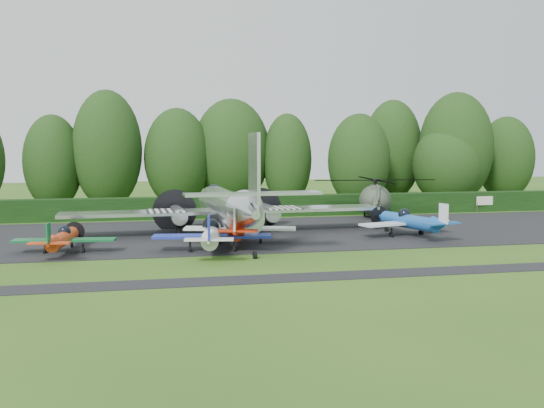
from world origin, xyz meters
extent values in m
plane|color=#2C4E16|center=(0.00, 0.00, 0.00)|extent=(160.00, 160.00, 0.00)
cube|color=black|center=(0.00, 10.00, 0.00)|extent=(70.00, 18.00, 0.01)
cube|color=black|center=(0.00, -6.00, 0.00)|extent=(70.00, 2.00, 0.00)
cube|color=black|center=(0.00, 21.00, 0.00)|extent=(90.00, 1.60, 2.00)
cylinder|color=silver|center=(0.60, 9.12, 2.13)|extent=(2.58, 13.45, 2.58)
cone|color=silver|center=(0.60, 16.65, 2.13)|extent=(2.58, 1.68, 2.58)
cone|color=silver|center=(0.60, 1.05, 2.69)|extent=(2.58, 3.36, 2.58)
sphere|color=black|center=(0.60, 15.57, 2.69)|extent=(1.68, 1.68, 1.68)
cube|color=silver|center=(0.60, 10.24, 1.79)|extent=(24.65, 2.69, 0.25)
cube|color=white|center=(-3.88, 10.24, 1.93)|extent=(2.91, 2.80, 0.06)
cube|color=white|center=(5.08, 10.24, 1.93)|extent=(2.91, 2.80, 0.06)
cylinder|color=silver|center=(-2.99, 10.91, 1.51)|extent=(1.23, 3.59, 1.23)
cylinder|color=silver|center=(4.18, 10.91, 1.51)|extent=(1.23, 3.59, 1.23)
cylinder|color=black|center=(-2.99, 13.43, 1.51)|extent=(3.59, 0.03, 3.59)
cylinder|color=black|center=(4.18, 13.43, 1.51)|extent=(3.59, 0.03, 3.59)
cube|color=silver|center=(0.60, 0.15, 3.92)|extent=(8.40, 1.57, 0.16)
cube|color=silver|center=(0.60, -0.18, 5.49)|extent=(0.20, 2.47, 4.26)
cylinder|color=black|center=(-2.99, 10.46, 0.28)|extent=(0.28, 1.01, 1.01)
cylinder|color=black|center=(4.18, 10.46, 0.28)|extent=(0.28, 1.01, 1.01)
cylinder|color=black|center=(0.60, -0.29, 0.20)|extent=(0.20, 0.49, 0.49)
cylinder|color=#BE3411|center=(-10.58, 3.43, 1.00)|extent=(0.87, 5.01, 0.87)
sphere|color=black|center=(-10.58, 3.98, 1.41)|extent=(0.76, 0.76, 0.76)
cube|color=#0D5C2A|center=(-10.58, 3.89, 0.86)|extent=(6.37, 1.18, 0.13)
cube|color=#BE3411|center=(-10.58, 0.43, 1.23)|extent=(2.37, 0.64, 0.09)
cube|color=#0D5C2A|center=(-10.58, 0.34, 1.82)|extent=(0.09, 0.73, 1.18)
cylinder|color=black|center=(-10.58, 6.67, 1.00)|extent=(1.37, 0.02, 1.37)
cylinder|color=black|center=(-11.77, 3.71, 0.16)|extent=(0.13, 0.40, 0.40)
cylinder|color=black|center=(-9.40, 3.71, 0.16)|extent=(0.13, 0.40, 0.40)
cylinder|color=black|center=(-10.58, 5.80, 0.15)|extent=(0.11, 0.36, 0.36)
cylinder|color=silver|center=(-1.34, 2.00, 1.19)|extent=(1.04, 5.97, 1.04)
sphere|color=black|center=(-1.34, 2.65, 1.68)|extent=(0.91, 0.91, 0.91)
cube|color=#1B2AA7|center=(-1.34, 2.54, 1.03)|extent=(7.60, 1.41, 0.15)
cube|color=silver|center=(-1.34, -1.58, 1.47)|extent=(2.82, 0.76, 0.11)
cube|color=#1B2AA7|center=(-1.34, -1.69, 2.17)|extent=(0.11, 0.87, 1.41)
cylinder|color=black|center=(-1.34, 5.85, 1.19)|extent=(1.63, 0.02, 1.63)
cylinder|color=black|center=(-2.75, 2.33, 0.20)|extent=(0.15, 0.48, 0.48)
cylinder|color=black|center=(0.07, 2.33, 0.20)|extent=(0.15, 0.48, 0.48)
cylinder|color=black|center=(-1.34, 4.82, 0.17)|extent=(0.13, 0.43, 0.43)
cylinder|color=red|center=(0.88, 4.99, 1.22)|extent=(1.07, 6.12, 1.07)
sphere|color=black|center=(0.88, 5.65, 1.72)|extent=(0.93, 0.93, 0.93)
cube|color=silver|center=(0.88, 5.54, 1.06)|extent=(7.78, 1.45, 0.16)
cube|color=red|center=(0.88, 1.32, 1.50)|extent=(2.89, 0.78, 0.11)
cube|color=silver|center=(0.88, 1.21, 2.22)|extent=(0.11, 0.89, 1.45)
cylinder|color=black|center=(0.88, 8.93, 1.22)|extent=(1.67, 0.02, 1.67)
cylinder|color=black|center=(-0.56, 5.32, 0.20)|extent=(0.16, 0.49, 0.49)
cylinder|color=black|center=(2.33, 5.32, 0.20)|extent=(0.16, 0.49, 0.49)
cylinder|color=black|center=(0.88, 7.88, 0.18)|extent=(0.13, 0.44, 0.44)
cylinder|color=#1A519D|center=(13.85, 5.84, 1.18)|extent=(1.03, 5.90, 1.03)
sphere|color=black|center=(13.85, 6.48, 1.66)|extent=(0.90, 0.90, 0.90)
cube|color=silver|center=(13.85, 6.37, 1.02)|extent=(7.51, 1.39, 0.15)
cube|color=#1A519D|center=(13.85, 2.30, 1.45)|extent=(2.79, 0.75, 0.11)
cube|color=silver|center=(13.85, 2.19, 2.14)|extent=(0.11, 0.86, 1.39)
cylinder|color=black|center=(13.85, 9.64, 1.18)|extent=(1.61, 0.02, 1.61)
cylinder|color=black|center=(12.46, 6.16, 0.19)|extent=(0.15, 0.47, 0.47)
cylinder|color=black|center=(15.24, 6.16, 0.19)|extent=(0.15, 0.47, 0.47)
cylinder|color=black|center=(13.85, 8.62, 0.17)|extent=(0.13, 0.43, 0.43)
ellipsoid|color=#333D2F|center=(15.56, 17.31, 1.72)|extent=(2.99, 5.48, 2.86)
cylinder|color=#333D2F|center=(15.56, 13.00, 2.01)|extent=(0.67, 5.74, 0.67)
cube|color=#333D2F|center=(15.56, 10.03, 2.87)|extent=(0.11, 0.86, 1.53)
cylinder|color=black|center=(15.56, 17.31, 3.16)|extent=(0.29, 0.29, 0.77)
cylinder|color=black|center=(15.56, 17.31, 3.59)|extent=(0.67, 0.67, 0.24)
cylinder|color=black|center=(15.56, 17.31, 3.59)|extent=(11.49, 11.49, 0.06)
cube|color=#333D2F|center=(15.56, 16.54, 2.82)|extent=(0.86, 1.91, 0.67)
ellipsoid|color=black|center=(15.56, 18.84, 1.82)|extent=(1.82, 1.82, 1.64)
cylinder|color=black|center=(14.60, 18.08, 0.29)|extent=(0.17, 0.54, 0.54)
cylinder|color=black|center=(16.52, 18.08, 0.29)|extent=(0.17, 0.54, 0.54)
cylinder|color=black|center=(15.56, 14.25, 0.24)|extent=(0.15, 0.46, 0.46)
cylinder|color=#3F3326|center=(27.67, 20.18, 0.54)|extent=(0.11, 0.11, 1.07)
cylinder|color=#3F3326|center=(30.36, 20.18, 0.54)|extent=(0.11, 0.11, 1.07)
cube|color=beige|center=(29.02, 20.18, 1.16)|extent=(2.87, 0.07, 0.90)
cylinder|color=black|center=(-2.07, 31.39, 1.78)|extent=(0.70, 0.70, 3.57)
ellipsoid|color=#153310|center=(-2.07, 31.39, 5.45)|extent=(7.24, 7.24, 10.90)
cylinder|color=black|center=(30.08, 29.27, 2.12)|extent=(0.70, 0.70, 4.25)
ellipsoid|color=#153310|center=(30.08, 29.27, 6.49)|extent=(8.51, 8.51, 12.98)
cylinder|color=black|center=(-9.50, 31.29, 2.09)|extent=(0.70, 0.70, 4.17)
ellipsoid|color=#153310|center=(-9.50, 31.29, 6.37)|extent=(7.35, 7.35, 12.74)
cylinder|color=black|center=(17.71, 27.92, 1.69)|extent=(0.70, 0.70, 3.38)
ellipsoid|color=#153310|center=(17.71, 27.92, 5.16)|extent=(6.90, 6.90, 10.33)
cylinder|color=black|center=(-15.11, 31.48, 1.65)|extent=(0.70, 0.70, 3.30)
ellipsoid|color=#153310|center=(-15.11, 31.48, 5.04)|extent=(6.10, 6.10, 10.08)
cylinder|color=black|center=(24.31, 34.33, 2.03)|extent=(0.70, 0.70, 4.05)
ellipsoid|color=#153310|center=(24.31, 34.33, 6.19)|extent=(7.19, 7.19, 12.38)
cylinder|color=black|center=(4.07, 32.43, 1.97)|extent=(0.70, 0.70, 3.95)
ellipsoid|color=#153310|center=(4.07, 32.43, 6.03)|extent=(8.78, 8.78, 12.07)
cylinder|color=black|center=(10.13, 30.50, 1.70)|extent=(0.70, 0.70, 3.40)
ellipsoid|color=#153310|center=(10.13, 30.50, 5.19)|extent=(5.50, 5.50, 10.39)
cylinder|color=black|center=(38.25, 31.85, 1.70)|extent=(0.70, 0.70, 3.39)
ellipsoid|color=#153310|center=(38.25, 31.85, 5.18)|extent=(6.88, 6.88, 10.36)
cylinder|color=black|center=(28.66, 28.47, 1.50)|extent=(0.70, 0.70, 3.00)
ellipsoid|color=#153310|center=(28.66, 28.47, 4.58)|extent=(7.94, 7.94, 9.15)
camera|label=1|loc=(-5.20, -36.05, 6.92)|focal=40.00mm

